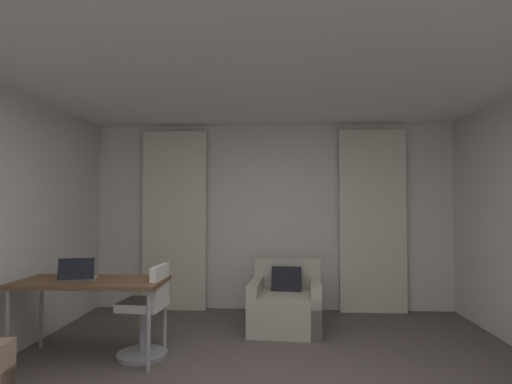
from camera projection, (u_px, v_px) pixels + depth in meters
name	position (u px, v px, depth m)	size (l,w,h in m)	color
wall_window	(272.00, 216.00, 5.76)	(5.12, 0.06, 2.60)	silver
ceiling	(266.00, 35.00, 2.77)	(5.12, 6.12, 0.06)	white
curtain_left_panel	(174.00, 220.00, 5.70)	(0.90, 0.06, 2.50)	beige
curtain_right_panel	(373.00, 220.00, 5.55)	(0.90, 0.06, 2.50)	beige
armchair	(286.00, 305.00, 4.81)	(0.89, 0.93, 0.79)	#B2A899
desk	(91.00, 287.00, 3.88)	(1.39, 0.62, 0.75)	brown
desk_chair	(147.00, 316.00, 3.92)	(0.48, 0.48, 0.88)	gray
laptop	(78.00, 275.00, 3.87)	(0.37, 0.32, 0.22)	#ADADB2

